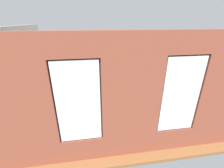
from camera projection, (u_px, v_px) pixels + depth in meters
The scene contains 18 objects.
ground_plane at pixel (113, 102), 6.55m from camera, with size 7.26×6.29×0.10m, color brown.
brick_wall_with_windows at pixel (131, 102), 3.42m from camera, with size 6.66×0.30×3.09m.
white_wall_right at pixel (22, 73), 5.28m from camera, with size 0.10×5.29×3.09m, color silver.
couch_by_window at pixel (117, 127), 4.45m from camera, with size 1.87×0.87×0.80m.
couch_left at pixel (174, 94), 6.46m from camera, with size 1.02×1.93×0.80m.
coffee_table at pixel (105, 90), 6.71m from camera, with size 1.58×0.83×0.41m.
cup_ceramic at pixel (108, 89), 6.58m from camera, with size 0.07×0.07×0.08m, color #4C4C51.
candle_jar at pixel (105, 88), 6.67m from camera, with size 0.08×0.08×0.09m, color #B7333D.
table_plant_small at pixel (100, 86), 6.71m from camera, with size 0.13×0.13×0.21m.
remote_gray at pixel (94, 91), 6.51m from camera, with size 0.05×0.17×0.02m, color #59595B.
remote_black at pixel (114, 87), 6.88m from camera, with size 0.05×0.17×0.02m, color black.
media_console at pixel (35, 108), 5.51m from camera, with size 0.98×0.42×0.54m, color black.
tv_flatscreen at pixel (31, 91), 5.25m from camera, with size 1.20×0.20×0.83m.
papasan_chair at pixel (95, 77), 8.08m from camera, with size 1.12×1.12×0.70m.
potted_plant_by_left_couch at pixel (152, 83), 7.67m from camera, with size 0.26×0.26×0.46m.
potted_plant_between_couches at pixel (161, 117), 4.63m from camera, with size 0.51×0.51×0.75m.
potted_plant_corner_far_left at pixel (211, 112), 4.66m from camera, with size 0.81×0.92×1.23m.
potted_plant_corner_near_left at pixel (154, 68), 8.59m from camera, with size 1.12×1.05×1.44m.
Camera 1 is at (0.90, 5.64, 3.26)m, focal length 24.00 mm.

